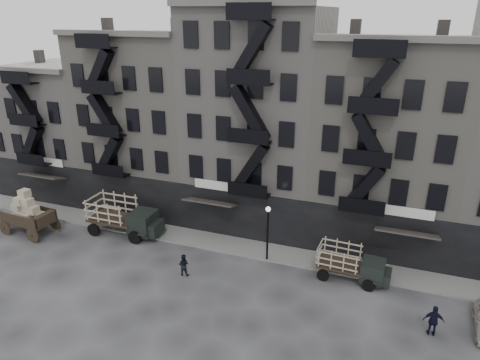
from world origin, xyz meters
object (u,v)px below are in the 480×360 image
(stake_truck_west, at_px, (123,214))
(pedestrian_mid, at_px, (183,265))
(wagon, at_px, (26,209))
(stake_truck_east, at_px, (352,262))
(policeman, at_px, (434,321))
(horse, at_px, (4,222))

(stake_truck_west, xyz_separation_m, pedestrian_mid, (7.14, -3.61, -0.94))
(stake_truck_west, bearing_deg, wagon, -161.80)
(stake_truck_west, height_order, stake_truck_east, stake_truck_west)
(wagon, xyz_separation_m, pedestrian_mid, (14.50, -1.12, -1.29))
(policeman, bearing_deg, stake_truck_east, -42.42)
(stake_truck_east, distance_m, policeman, 6.22)
(stake_truck_east, bearing_deg, stake_truck_west, -177.61)
(stake_truck_east, relative_size, pedestrian_mid, 3.06)
(stake_truck_west, relative_size, policeman, 3.24)
(wagon, distance_m, stake_truck_west, 7.77)
(horse, bearing_deg, stake_truck_west, -76.33)
(horse, distance_m, stake_truck_west, 10.02)
(pedestrian_mid, bearing_deg, stake_truck_east, -169.32)
(wagon, bearing_deg, policeman, 1.35)
(stake_truck_east, xyz_separation_m, policeman, (4.86, -3.86, -0.41))
(stake_truck_east, height_order, policeman, stake_truck_east)
(stake_truck_east, bearing_deg, horse, -171.48)
(stake_truck_west, bearing_deg, horse, -164.14)
(horse, xyz_separation_m, wagon, (2.21, 0.32, 1.34))
(stake_truck_west, distance_m, policeman, 23.04)
(stake_truck_east, bearing_deg, pedestrian_mid, -159.32)
(policeman, bearing_deg, horse, -6.25)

